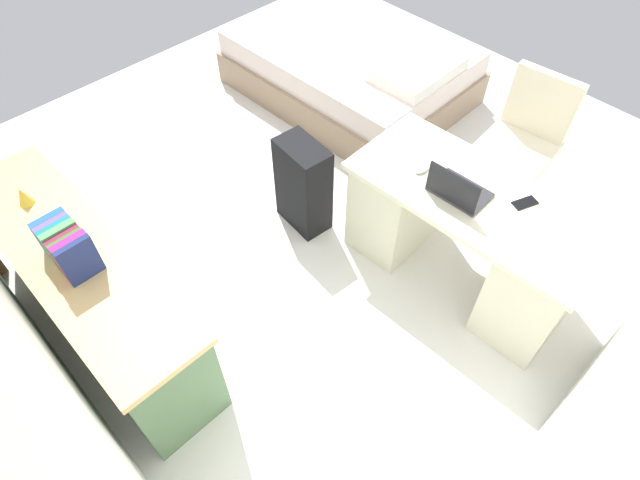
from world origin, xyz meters
TOP-DOWN VIEW (x-y plane):
  - ground_plane at (0.00, 0.00)m, footprint 5.12×5.12m
  - desk at (-1.02, -0.12)m, footprint 1.47×0.72m
  - office_chair at (-0.83, -0.97)m, footprint 0.52×0.52m
  - credenza at (0.17, 1.68)m, footprint 1.80×0.48m
  - bed at (0.83, -1.08)m, footprint 1.94×1.45m
  - suitcase_black at (-0.00, 0.26)m, footprint 0.38×0.25m
  - laptop at (-0.94, -0.02)m, footprint 0.32×0.23m
  - computer_mouse at (-0.67, -0.05)m, footprint 0.06×0.10m
  - cell_phone_near_laptop at (-1.23, -0.25)m, footprint 0.11×0.15m
  - book_row at (0.10, 1.68)m, footprint 0.32×0.17m
  - figurine_small at (0.63, 1.68)m, footprint 0.08×0.08m

SIDE VIEW (x-z plane):
  - ground_plane at x=0.00m, z-range 0.00..0.00m
  - bed at x=0.83m, z-range -0.05..0.53m
  - suitcase_black at x=0.00m, z-range 0.00..0.67m
  - credenza at x=0.17m, z-range 0.00..0.73m
  - desk at x=-1.02m, z-range 0.02..0.74m
  - office_chair at x=-0.83m, z-range -0.05..0.89m
  - cell_phone_near_laptop at x=-1.23m, z-range 0.72..0.73m
  - computer_mouse at x=-0.67m, z-range 0.72..0.75m
  - laptop at x=-0.94m, z-range 0.67..0.87m
  - figurine_small at x=0.63m, z-range 0.73..0.84m
  - book_row at x=0.10m, z-range 0.72..0.96m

